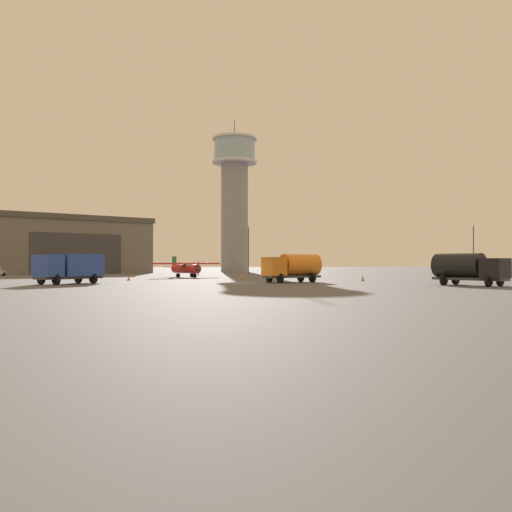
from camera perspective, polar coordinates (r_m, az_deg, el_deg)
ground_plane at (r=53.69m, az=-1.92°, el=-2.95°), size 400.00×400.00×0.00m
control_tower at (r=120.13m, az=-2.37°, el=6.88°), size 10.20×10.20×34.75m
hangar at (r=111.28m, az=-20.53°, el=1.09°), size 37.29×34.83×11.04m
airplane_red at (r=73.97m, az=-7.74°, el=-1.26°), size 9.03×7.83×2.99m
truck_fuel_tanker_orange at (r=54.88m, az=4.05°, el=-1.16°), size 6.53×5.01×2.99m
truck_box_blue at (r=53.90m, az=-19.73°, el=-1.11°), size 5.84×6.79×2.93m
truck_fuel_tanker_black at (r=50.74m, az=22.22°, el=-1.18°), size 5.77×6.47×2.94m
light_post_west at (r=107.75m, az=22.73°, el=1.16°), size 0.44×0.44×9.41m
light_post_east at (r=97.83m, az=-0.83°, el=1.17°), size 0.44×0.44×8.99m
traffic_cone_near_left at (r=63.08m, az=-13.78°, el=-2.34°), size 0.36×0.36×0.60m
traffic_cone_near_right at (r=60.12m, az=11.61°, el=-2.37°), size 0.36×0.36×0.71m
traffic_cone_mid_apron at (r=67.18m, az=-1.58°, el=-2.27°), size 0.36×0.36×0.58m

